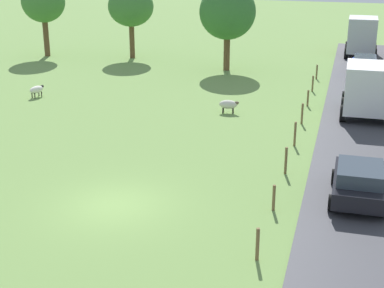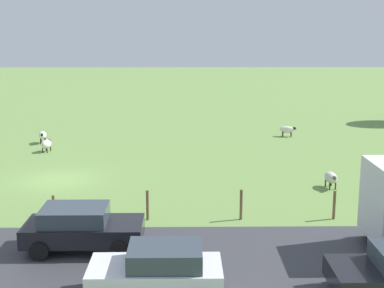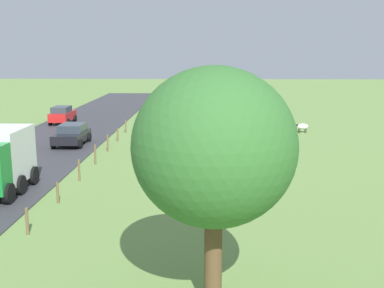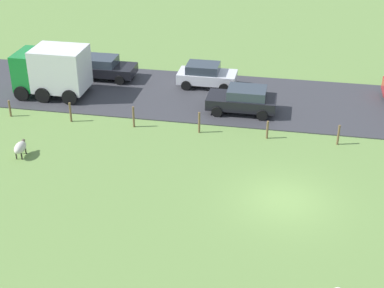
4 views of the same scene
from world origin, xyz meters
name	(u,v)px [view 4 (image 4 of 4)]	position (x,y,z in m)	size (l,w,h in m)	color
ground_plane	(284,201)	(0.00, 0.00, 0.00)	(160.00, 160.00, 0.00)	#6B8E47
road_strip	(292,103)	(11.08, 0.00, 0.03)	(8.00, 80.00, 0.06)	#38383D
sheep_3	(20,147)	(1.62, 13.68, 0.52)	(1.21, 0.62, 0.79)	beige
fence_post_0	(338,135)	(6.07, -2.59, 0.58)	(0.12, 0.12, 1.16)	brown
fence_post_1	(267,130)	(6.07, 1.23, 0.53)	(0.12, 0.12, 1.05)	brown
fence_post_2	(199,122)	(6.07, 5.04, 0.63)	(0.12, 0.12, 1.25)	brown
fence_post_3	(134,117)	(6.07, 8.85, 0.63)	(0.12, 0.12, 1.27)	brown
fence_post_4	(70,112)	(6.07, 12.67, 0.60)	(0.12, 0.12, 1.20)	brown
fence_post_5	(10,108)	(6.07, 16.48, 0.51)	(0.12, 0.12, 1.02)	brown
truck_1	(53,70)	(9.53, 15.09, 1.76)	(2.84, 4.42, 3.15)	#197F33
car_0	(243,99)	(9.20, 2.93, 0.86)	(2.19, 4.12, 1.53)	black
car_4	(103,67)	(12.92, 12.98, 0.84)	(2.20, 4.27, 1.49)	black
car_5	(206,75)	(12.78, 5.78, 0.86)	(2.06, 3.84, 1.54)	silver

